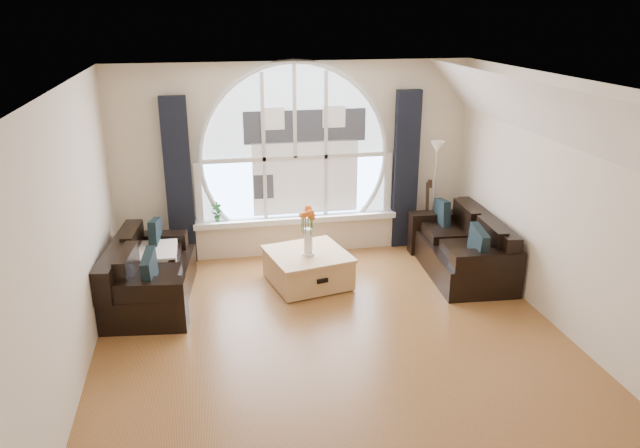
{
  "coord_description": "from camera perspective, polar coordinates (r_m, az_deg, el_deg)",
  "views": [
    {
      "loc": [
        -1.25,
        -5.45,
        3.37
      ],
      "look_at": [
        0.0,
        0.9,
        1.05
      ],
      "focal_mm": 34.02,
      "sensor_mm": 36.0,
      "label": 1
    }
  ],
  "objects": [
    {
      "name": "neighbor_house",
      "position": [
        8.48,
        -1.37,
        6.99
      ],
      "size": [
        1.7,
        0.02,
        1.5
      ],
      "primitive_type": "cube",
      "color": "silver",
      "rests_on": "wall_back"
    },
    {
      "name": "vase_flowers",
      "position": [
        7.5,
        -1.14,
        -0.16
      ],
      "size": [
        0.24,
        0.24,
        0.7
      ],
      "primitive_type": "cube",
      "color": "white",
      "rests_on": "coffee_chest"
    },
    {
      "name": "wall_back",
      "position": [
        8.53,
        -2.41,
        6.02
      ],
      "size": [
        5.0,
        0.01,
        2.7
      ],
      "primitive_type": "cube",
      "color": "beige",
      "rests_on": "ground"
    },
    {
      "name": "arched_window",
      "position": [
        8.44,
        -2.4,
        7.79
      ],
      "size": [
        2.6,
        0.06,
        2.15
      ],
      "primitive_type": "cube",
      "color": "silver",
      "rests_on": "wall_back"
    },
    {
      "name": "potted_plant",
      "position": [
        8.53,
        -9.7,
        1.13
      ],
      "size": [
        0.15,
        0.11,
        0.28
      ],
      "primitive_type": "imported",
      "rotation": [
        0.0,
        0.0,
        0.04
      ],
      "color": "#1E6023",
      "rests_on": "window_sill"
    },
    {
      "name": "throw_blanket",
      "position": [
        7.79,
        -15.33,
        -2.64
      ],
      "size": [
        0.55,
        0.55,
        0.1
      ],
      "primitive_type": "cube",
      "rotation": [
        0.0,
        0.0,
        -0.01
      ],
      "color": "silver",
      "rests_on": "sofa_left"
    },
    {
      "name": "guitar",
      "position": [
        9.02,
        9.88,
        1.07
      ],
      "size": [
        0.4,
        0.32,
        1.06
      ],
      "primitive_type": "cube",
      "rotation": [
        0.0,
        0.0,
        -0.23
      ],
      "color": "brown",
      "rests_on": "ground"
    },
    {
      "name": "floor_lamp",
      "position": [
        8.9,
        10.68,
        2.6
      ],
      "size": [
        0.24,
        0.24,
        1.6
      ],
      "primitive_type": "cube",
      "color": "#B2B2B2",
      "rests_on": "ground"
    },
    {
      "name": "sofa_left",
      "position": [
        7.56,
        -15.68,
        -4.17
      ],
      "size": [
        1.06,
        1.81,
        0.77
      ],
      "primitive_type": "cube",
      "rotation": [
        0.0,
        0.0,
        -0.12
      ],
      "color": "black",
      "rests_on": "ground"
    },
    {
      "name": "wall_left",
      "position": [
        5.94,
        -22.57,
        -1.72
      ],
      "size": [
        0.01,
        5.5,
        2.7
      ],
      "primitive_type": "cube",
      "color": "beige",
      "rests_on": "ground"
    },
    {
      "name": "sofa_right",
      "position": [
        8.25,
        13.13,
        -1.9
      ],
      "size": [
        0.99,
        1.81,
        0.78
      ],
      "primitive_type": "cube",
      "rotation": [
        0.0,
        0.0,
        -0.07
      ],
      "color": "black",
      "rests_on": "ground"
    },
    {
      "name": "window_frame",
      "position": [
        8.41,
        -2.37,
        7.75
      ],
      "size": [
        2.76,
        0.08,
        2.15
      ],
      "primitive_type": "cube",
      "color": "white",
      "rests_on": "wall_back"
    },
    {
      "name": "wall_front",
      "position": [
        3.59,
        11.7,
        -14.95
      ],
      "size": [
        5.0,
        0.01,
        2.7
      ],
      "primitive_type": "cube",
      "color": "beige",
      "rests_on": "ground"
    },
    {
      "name": "coffee_chest",
      "position": [
        7.79,
        -1.15,
        -4.03
      ],
      "size": [
        1.14,
        1.14,
        0.47
      ],
      "primitive_type": "cube",
      "rotation": [
        0.0,
        0.0,
        0.22
      ],
      "color": "tan",
      "rests_on": "ground"
    },
    {
      "name": "attic_slope",
      "position": [
        6.53,
        21.24,
        9.43
      ],
      "size": [
        0.92,
        5.5,
        0.72
      ],
      "primitive_type": "cube",
      "color": "silver",
      "rests_on": "ground"
    },
    {
      "name": "wall_right",
      "position": [
        6.91,
        22.34,
        1.22
      ],
      "size": [
        0.01,
        5.5,
        2.7
      ],
      "primitive_type": "cube",
      "color": "beige",
      "rests_on": "ground"
    },
    {
      "name": "curtain_right",
      "position": [
        8.85,
        8.07,
        5.0
      ],
      "size": [
        0.35,
        0.12,
        2.3
      ],
      "primitive_type": "cube",
      "color": "black",
      "rests_on": "ground"
    },
    {
      "name": "curtain_left",
      "position": [
        8.38,
        -13.15,
        3.85
      ],
      "size": [
        0.35,
        0.12,
        2.3
      ],
      "primitive_type": "cube",
      "color": "black",
      "rests_on": "ground"
    },
    {
      "name": "ground",
      "position": [
        6.52,
        1.55,
        -11.37
      ],
      "size": [
        5.0,
        5.5,
        0.01
      ],
      "primitive_type": "cube",
      "color": "brown",
      "rests_on": "ground"
    },
    {
      "name": "window_sill",
      "position": [
        8.68,
        -2.23,
        0.47
      ],
      "size": [
        2.9,
        0.22,
        0.08
      ],
      "primitive_type": "cube",
      "color": "white",
      "rests_on": "wall_back"
    },
    {
      "name": "ceiling",
      "position": [
        5.63,
        1.81,
        12.89
      ],
      "size": [
        5.0,
        5.5,
        0.01
      ],
      "primitive_type": "cube",
      "color": "silver",
      "rests_on": "ground"
    }
  ]
}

